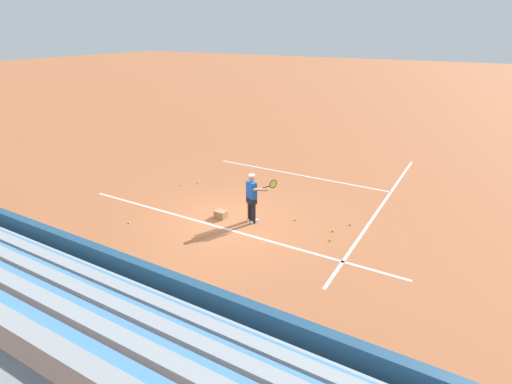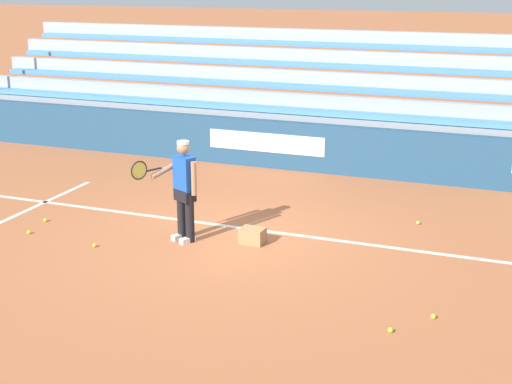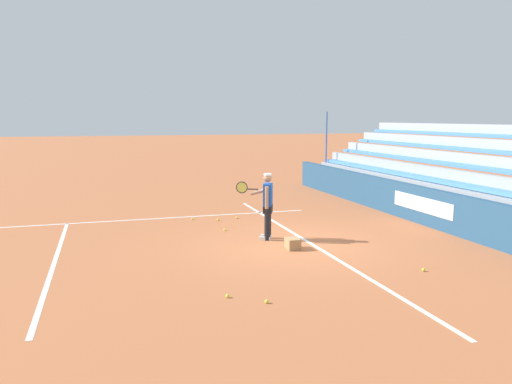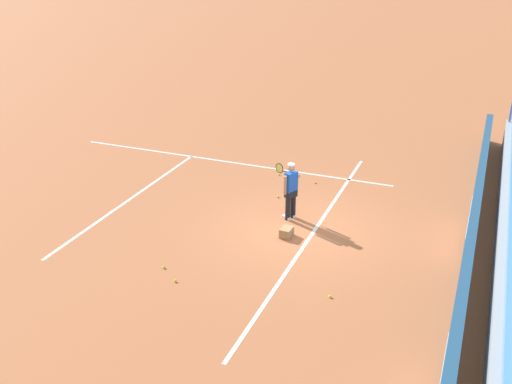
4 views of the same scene
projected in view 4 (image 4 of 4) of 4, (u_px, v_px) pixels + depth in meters
The scene contains 14 objects.
ground_plane at pixel (296, 229), 16.94m from camera, with size 160.00×160.00×0.00m, color #B7663D.
court_baseline_white at pixel (313, 232), 16.77m from camera, with size 12.00×0.10×0.01m, color white.
court_sideline_white at pixel (228, 162), 21.79m from camera, with size 0.10×12.00×0.01m, color white.
court_service_line_white at pixel (131, 199), 18.82m from camera, with size 8.22×0.10×0.01m, color white.
back_wall_sponsor_board at pixel (470, 241), 15.13m from camera, with size 20.30×0.25×1.10m.
tennis_player at pixel (290, 190), 17.22m from camera, with size 0.87×0.90×1.71m.
ball_box_cardboard at pixel (286, 232), 16.48m from camera, with size 0.40×0.30×0.26m, color #A87F51.
tennis_ball_midcourt at pixel (296, 181), 20.05m from camera, with size 0.07×0.07×0.07m, color #CCE533.
tennis_ball_stray_back at pixel (330, 296), 13.78m from camera, with size 0.07×0.07×0.07m, color #CCE533.
tennis_ball_far_left at pixel (279, 174), 20.60m from camera, with size 0.07×0.07×0.07m, color #CCE533.
tennis_ball_on_baseline at pixel (315, 182), 19.95m from camera, with size 0.07×0.07×0.07m, color #CCE533.
tennis_ball_by_box at pixel (175, 281), 14.39m from camera, with size 0.07×0.07×0.07m, color #CCE533.
tennis_ball_far_right at pixel (164, 267), 14.97m from camera, with size 0.07×0.07×0.07m, color #CCE533.
tennis_ball_toward_net at pixel (278, 197), 18.90m from camera, with size 0.07×0.07×0.07m, color #CCE533.
Camera 4 is at (-14.40, -4.57, 7.81)m, focal length 42.00 mm.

